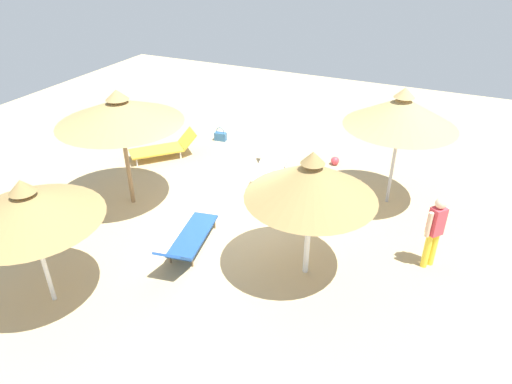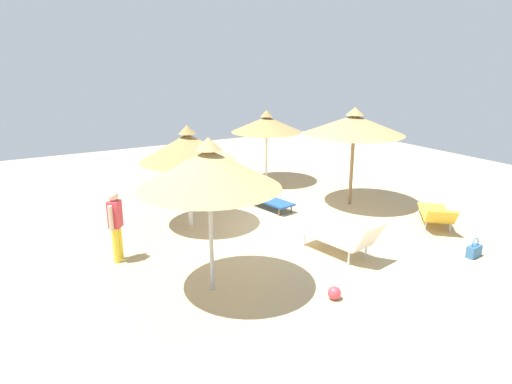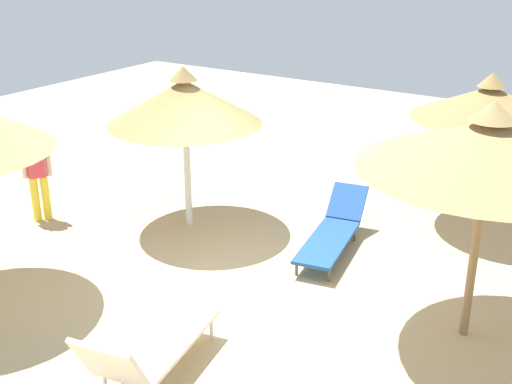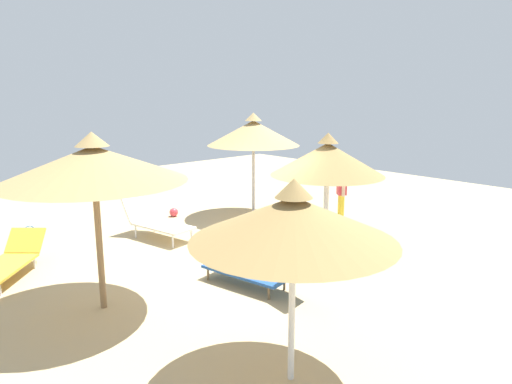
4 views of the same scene
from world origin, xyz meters
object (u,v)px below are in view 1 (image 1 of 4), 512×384
(lounge_chair_front, at_px, (165,147))
(parasol_umbrella_near_right, at_px, (402,112))
(parasol_umbrella_far_left, at_px, (27,206))
(person_standing_back, at_px, (435,229))
(beach_ball, at_px, (335,161))
(parasol_umbrella_near_left, at_px, (311,180))
(handbag, at_px, (220,136))
(lounge_chair_center, at_px, (272,162))
(lounge_chair_far_right, at_px, (188,240))
(parasol_umbrella_edge, at_px, (119,111))

(lounge_chair_front, bearing_deg, parasol_umbrella_near_right, 91.49)
(parasol_umbrella_far_left, distance_m, person_standing_back, 7.24)
(person_standing_back, xyz_separation_m, beach_ball, (-3.55, -2.92, -0.75))
(parasol_umbrella_near_right, bearing_deg, person_standing_back, 29.18)
(parasol_umbrella_near_left, distance_m, handbag, 6.93)
(parasol_umbrella_near_right, distance_m, parasol_umbrella_far_left, 7.70)
(parasol_umbrella_near_left, height_order, lounge_chair_front, parasol_umbrella_near_left)
(lounge_chair_center, distance_m, lounge_chair_front, 3.29)
(lounge_chair_front, height_order, handbag, lounge_chair_front)
(lounge_chair_far_right, relative_size, beach_ball, 9.11)
(parasol_umbrella_far_left, relative_size, lounge_chair_far_right, 1.13)
(parasol_umbrella_edge, distance_m, lounge_chair_front, 3.27)
(parasol_umbrella_edge, distance_m, lounge_chair_center, 4.17)
(lounge_chair_center, height_order, beach_ball, lounge_chair_center)
(parasol_umbrella_edge, bearing_deg, parasol_umbrella_far_left, 13.77)
(lounge_chair_far_right, distance_m, beach_ball, 5.44)
(lounge_chair_center, height_order, handbag, lounge_chair_center)
(parasol_umbrella_near_right, xyz_separation_m, beach_ball, (-1.41, -1.73, -2.20))
(handbag, bearing_deg, beach_ball, 87.85)
(parasol_umbrella_near_right, height_order, lounge_chair_front, parasol_umbrella_near_right)
(lounge_chair_front, height_order, person_standing_back, person_standing_back)
(lounge_chair_center, bearing_deg, beach_ball, 134.58)
(parasol_umbrella_edge, relative_size, lounge_chair_far_right, 1.29)
(parasol_umbrella_near_left, xyz_separation_m, parasol_umbrella_far_left, (2.64, -3.89, -0.03))
(person_standing_back, bearing_deg, lounge_chair_front, -104.56)
(parasol_umbrella_near_left, relative_size, person_standing_back, 1.67)
(parasol_umbrella_far_left, xyz_separation_m, lounge_chair_center, (-6.03, 1.73, -1.58))
(parasol_umbrella_near_right, relative_size, lounge_chair_far_right, 1.31)
(parasol_umbrella_near_left, distance_m, lounge_chair_center, 4.34)
(parasol_umbrella_near_right, height_order, lounge_chair_far_right, parasol_umbrella_near_right)
(parasol_umbrella_near_right, xyz_separation_m, parasol_umbrella_far_left, (5.97, -4.84, -0.32))
(handbag, xyz_separation_m, beach_ball, (0.14, 3.76, -0.03))
(parasol_umbrella_far_left, bearing_deg, beach_ball, 157.18)
(lounge_chair_front, distance_m, beach_ball, 4.92)
(lounge_chair_far_right, bearing_deg, parasol_umbrella_far_left, -34.26)
(parasol_umbrella_near_left, relative_size, parasol_umbrella_far_left, 1.05)
(parasol_umbrella_edge, relative_size, parasol_umbrella_far_left, 1.14)
(lounge_chair_far_right, bearing_deg, handbag, -158.07)
(parasol_umbrella_edge, relative_size, handbag, 6.38)
(lounge_chair_front, distance_m, person_standing_back, 7.85)
(lounge_chair_center, xyz_separation_m, lounge_chair_front, (0.22, -3.28, -0.11))
(parasol_umbrella_near_left, bearing_deg, lounge_chair_center, -147.54)
(parasol_umbrella_near_left, distance_m, person_standing_back, 2.72)
(parasol_umbrella_far_left, bearing_deg, lounge_chair_front, -165.07)
(person_standing_back, bearing_deg, parasol_umbrella_near_right, -150.82)
(parasol_umbrella_near_left, xyz_separation_m, parasol_umbrella_near_right, (-3.34, 0.95, 0.29))
(lounge_chair_far_right, height_order, lounge_chair_center, lounge_chair_center)
(parasol_umbrella_edge, relative_size, parasol_umbrella_near_right, 0.99)
(beach_ball, bearing_deg, lounge_chair_far_right, -17.25)
(parasol_umbrella_edge, height_order, person_standing_back, parasol_umbrella_edge)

